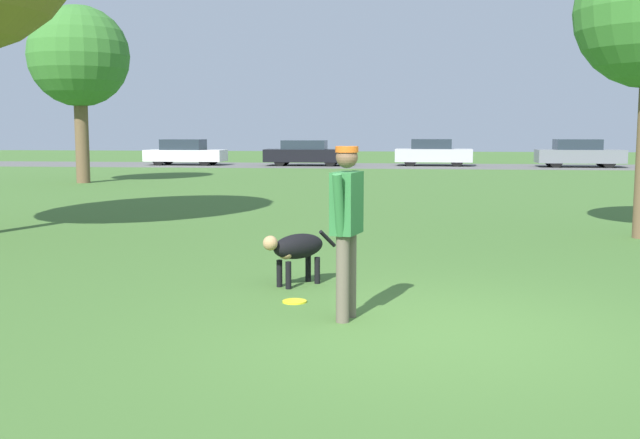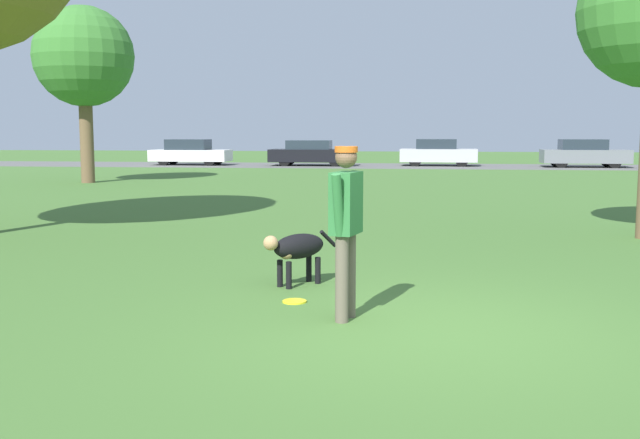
% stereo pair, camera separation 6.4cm
% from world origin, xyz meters
% --- Properties ---
extents(ground_plane, '(120.00, 120.00, 0.00)m').
position_xyz_m(ground_plane, '(0.00, 0.00, 0.00)').
color(ground_plane, '#426B2D').
extents(far_road_strip, '(120.00, 6.00, 0.01)m').
position_xyz_m(far_road_strip, '(0.00, 32.56, 0.01)').
color(far_road_strip, '#5B5B59').
rests_on(far_road_strip, ground_plane).
extents(person, '(0.31, 0.69, 1.71)m').
position_xyz_m(person, '(-0.79, 0.30, 1.02)').
color(person, '#665B4C').
rests_on(person, ground_plane).
extents(dog, '(0.82, 0.94, 0.65)m').
position_xyz_m(dog, '(-1.53, 1.85, 0.46)').
color(dog, black).
rests_on(dog, ground_plane).
extents(frisbee, '(0.27, 0.27, 0.02)m').
position_xyz_m(frisbee, '(-1.42, 0.97, 0.01)').
color(frisbee, yellow).
rests_on(frisbee, ground_plane).
extents(tree_far_left, '(3.51, 3.51, 6.21)m').
position_xyz_m(tree_far_left, '(-11.80, 18.52, 4.40)').
color(tree_far_left, brown).
rests_on(tree_far_left, ground_plane).
extents(parked_car_white, '(4.21, 1.82, 1.39)m').
position_xyz_m(parked_car_white, '(-12.26, 32.22, 0.68)').
color(parked_car_white, white).
rests_on(parked_car_white, ground_plane).
extents(parked_car_black, '(4.41, 1.77, 1.34)m').
position_xyz_m(parked_car_black, '(-5.69, 32.27, 0.66)').
color(parked_car_black, black).
rests_on(parked_car_black, ground_plane).
extents(parked_car_silver, '(4.03, 1.91, 1.41)m').
position_xyz_m(parked_car_silver, '(0.96, 32.90, 0.69)').
color(parked_car_silver, '#B7B7BC').
rests_on(parked_car_silver, ground_plane).
extents(parked_car_grey, '(4.26, 1.84, 1.42)m').
position_xyz_m(parked_car_grey, '(8.25, 32.35, 0.70)').
color(parked_car_grey, slate).
rests_on(parked_car_grey, ground_plane).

